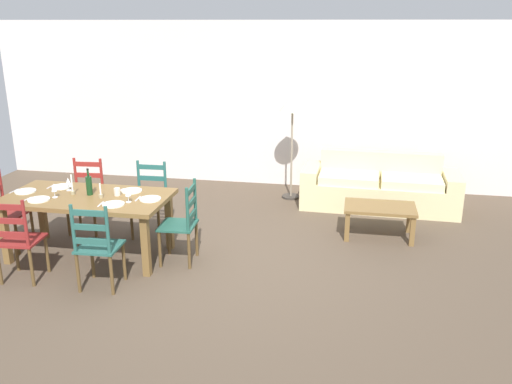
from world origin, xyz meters
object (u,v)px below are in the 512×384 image
object	(u,v)px
dining_chair_far_right	(150,199)
dining_chair_head_east	(182,223)
dining_chair_near_right	(97,246)
wine_glass_far_left	(68,182)
coffee_table	(380,211)
dining_table	(87,203)
couch	(379,188)
wine_bottle	(89,185)
standing_lamp	(293,109)
dining_chair_head_west	(5,211)
dining_chair_near_left	(18,239)
dining_chair_far_left	(87,196)
wine_glass_near_left	(54,188)
wine_glass_near_right	(128,193)
coffee_cup_primary	(117,192)

from	to	relation	value
dining_chair_far_right	dining_chair_head_east	size ratio (longest dim) A/B	1.00
dining_chair_near_right	wine_glass_far_left	world-z (taller)	dining_chair_near_right
dining_chair_far_right	coffee_table	xyz separation A→B (m)	(2.93, 0.46, -0.12)
dining_table	couch	size ratio (longest dim) A/B	0.82
wine_bottle	standing_lamp	bearing A→B (deg)	51.65
dining_chair_head_west	dining_table	bearing A→B (deg)	-1.33
coffee_table	wine_bottle	bearing A→B (deg)	-160.58
dining_chair_near_right	wine_glass_far_left	bearing A→B (deg)	131.03
dining_chair_near_left	dining_chair_near_right	world-z (taller)	same
dining_chair_far_left	coffee_table	xyz separation A→B (m)	(3.81, 0.47, -0.12)
dining_chair_far_right	wine_glass_far_left	size ratio (longest dim) A/B	5.96
dining_chair_far_right	wine_glass_near_left	world-z (taller)	dining_chair_far_right
wine_bottle	dining_chair_far_right	bearing A→B (deg)	59.19
wine_glass_near_right	dining_chair_far_left	bearing A→B (deg)	138.35
coffee_table	wine_glass_near_right	bearing A→B (deg)	-154.26
wine_bottle	wine_glass_near_left	bearing A→B (deg)	-154.30
dining_chair_near_left	dining_chair_head_east	bearing A→B (deg)	26.52
couch	dining_chair_head_east	bearing A→B (deg)	-133.55
dining_table	wine_glass_far_left	bearing A→B (deg)	153.71
dining_chair_far_right	wine_glass_near_right	world-z (taller)	dining_chair_far_right
wine_bottle	couch	xyz separation A→B (m)	(3.40, 2.40, -0.58)
standing_lamp	dining_chair_far_right	bearing A→B (deg)	-130.95
wine_bottle	wine_glass_near_right	xyz separation A→B (m)	(0.55, -0.17, -0.01)
dining_chair_near_right	coffee_table	xyz separation A→B (m)	(2.91, 1.98, -0.12)
dining_chair_far_left	dining_chair_head_west	distance (m)	1.01
dining_chair_near_right	dining_chair_head_west	world-z (taller)	same
dining_chair_head_west	coffee_cup_primary	distance (m)	1.50
dining_chair_near_left	wine_bottle	size ratio (longest dim) A/B	3.04
dining_chair_near_right	wine_glass_far_left	size ratio (longest dim) A/B	5.96
dining_chair_near_left	wine_glass_near_right	world-z (taller)	dining_chair_near_left
wine_bottle	wine_glass_near_left	world-z (taller)	wine_bottle
dining_chair_head_east	wine_glass_near_right	bearing A→B (deg)	-163.58
dining_chair_head_west	dining_chair_head_east	xyz separation A→B (m)	(2.25, 0.01, 0.00)
dining_chair_far_left	dining_chair_head_east	distance (m)	1.71
dining_chair_far_left	wine_glass_near_right	size ratio (longest dim) A/B	5.96
dining_chair_far_right	wine_bottle	bearing A→B (deg)	-120.81
wine_bottle	coffee_cup_primary	bearing A→B (deg)	5.58
dining_chair_near_right	couch	bearing A→B (deg)	47.40
dining_chair_near_right	coffee_cup_primary	bearing A→B (deg)	99.15
dining_chair_near_left	wine_bottle	world-z (taller)	wine_bottle
dining_table	coffee_cup_primary	xyz separation A→B (m)	(0.35, 0.08, 0.13)
wine_bottle	standing_lamp	size ratio (longest dim) A/B	0.19
dining_table	dining_chair_near_left	size ratio (longest dim) A/B	1.98
wine_glass_far_left	coffee_table	world-z (taller)	wine_glass_far_left
dining_chair_far_left	dining_chair_head_west	size ratio (longest dim) A/B	1.00
dining_chair_near_right	dining_chair_far_right	world-z (taller)	same
dining_chair_near_left	dining_chair_head_west	distance (m)	1.03
wine_glass_far_left	standing_lamp	bearing A→B (deg)	46.32
dining_chair_near_left	coffee_table	size ratio (longest dim) A/B	1.07
dining_chair_head_west	couch	size ratio (longest dim) A/B	0.42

